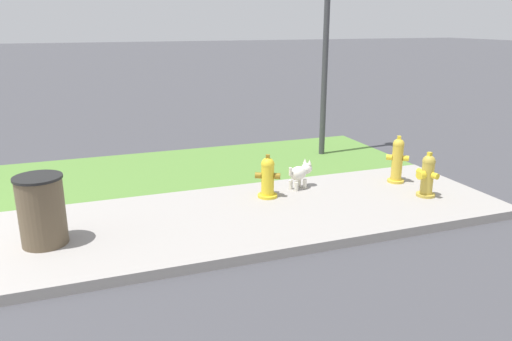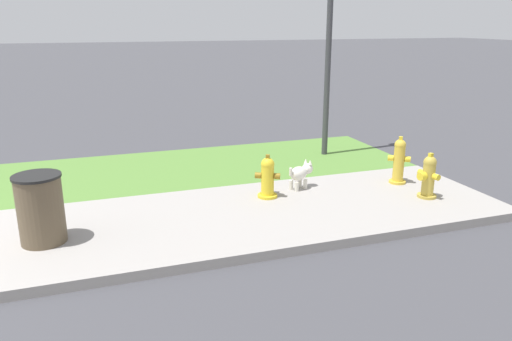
% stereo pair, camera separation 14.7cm
% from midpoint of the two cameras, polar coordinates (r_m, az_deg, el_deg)
% --- Properties ---
extents(fire_hydrant_across_street, '(0.34, 0.32, 0.78)m').
position_cam_midpoint_polar(fire_hydrant_across_street, '(8.31, 15.36, 1.14)').
color(fire_hydrant_across_street, gold).
rests_on(fire_hydrant_across_street, ground).
extents(fire_hydrant_by_grass_verge, '(0.34, 0.37, 0.68)m').
position_cam_midpoint_polar(fire_hydrant_by_grass_verge, '(7.76, 18.47, -0.58)').
color(fire_hydrant_by_grass_verge, gold).
rests_on(fire_hydrant_by_grass_verge, ground).
extents(fire_hydrant_near_corner, '(0.37, 0.35, 0.66)m').
position_cam_midpoint_polar(fire_hydrant_near_corner, '(7.34, 0.77, -0.79)').
color(fire_hydrant_near_corner, yellow).
rests_on(fire_hydrant_near_corner, ground).
extents(small_white_dog, '(0.46, 0.33, 0.45)m').
position_cam_midpoint_polar(small_white_dog, '(7.77, 4.53, -0.28)').
color(small_white_dog, silver).
rests_on(small_white_dog, ground).
extents(trash_bin, '(0.55, 0.55, 0.84)m').
position_cam_midpoint_polar(trash_bin, '(6.30, -23.91, -4.24)').
color(trash_bin, brown).
rests_on(trash_bin, ground).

